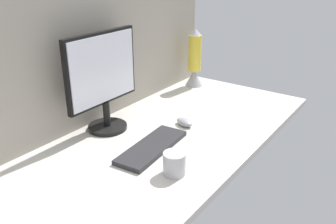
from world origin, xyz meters
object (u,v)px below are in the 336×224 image
at_px(monitor, 103,78).
at_px(mug_steel, 174,163).
at_px(mouse, 185,122).
at_px(keyboard, 152,147).
at_px(lava_lamp, 195,62).

distance_m(monitor, mug_steel, 0.53).
distance_m(monitor, mouse, 0.43).
height_order(keyboard, lava_lamp, lava_lamp).
relative_size(keyboard, lava_lamp, 1.05).
height_order(monitor, keyboard, monitor).
height_order(keyboard, mouse, mouse).
bearing_deg(keyboard, mouse, -1.87).
bearing_deg(mug_steel, monitor, 74.53).
xyz_separation_m(keyboard, mug_steel, (-0.10, -0.18, 0.03)).
relative_size(monitor, keyboard, 1.21).
distance_m(mug_steel, lava_lamp, 1.01).
bearing_deg(keyboard, mug_steel, -123.44).
height_order(keyboard, mug_steel, mug_steel).
relative_size(mouse, lava_lamp, 0.27).
xyz_separation_m(mouse, lava_lamp, (0.52, 0.27, 0.13)).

